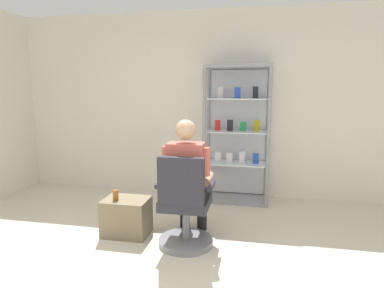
{
  "coord_description": "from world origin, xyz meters",
  "views": [
    {
      "loc": [
        0.67,
        -1.85,
        1.58
      ],
      "look_at": [
        -0.0,
        1.54,
        1.0
      ],
      "focal_mm": 30.67,
      "sensor_mm": 36.0,
      "label": 1
    }
  ],
  "objects_px": {
    "office_chair": "(185,210)",
    "tea_glass": "(116,195)",
    "display_cabinet_main": "(237,134)",
    "seated_shopkeeper": "(188,175)",
    "storage_crate": "(127,217)"
  },
  "relations": [
    {
      "from": "office_chair",
      "to": "tea_glass",
      "type": "relative_size",
      "value": 8.73
    },
    {
      "from": "display_cabinet_main",
      "to": "seated_shopkeeper",
      "type": "relative_size",
      "value": 1.47
    },
    {
      "from": "display_cabinet_main",
      "to": "seated_shopkeeper",
      "type": "bearing_deg",
      "value": -106.12
    },
    {
      "from": "seated_shopkeeper",
      "to": "storage_crate",
      "type": "height_order",
      "value": "seated_shopkeeper"
    },
    {
      "from": "office_chair",
      "to": "display_cabinet_main",
      "type": "bearing_deg",
      "value": 75.47
    },
    {
      "from": "storage_crate",
      "to": "tea_glass",
      "type": "distance_m",
      "value": 0.28
    },
    {
      "from": "display_cabinet_main",
      "to": "tea_glass",
      "type": "xyz_separation_m",
      "value": [
        -1.19,
        -1.47,
        -0.5
      ]
    },
    {
      "from": "display_cabinet_main",
      "to": "tea_glass",
      "type": "height_order",
      "value": "display_cabinet_main"
    },
    {
      "from": "office_chair",
      "to": "seated_shopkeeper",
      "type": "relative_size",
      "value": 0.74
    },
    {
      "from": "tea_glass",
      "to": "office_chair",
      "type": "bearing_deg",
      "value": -7.97
    },
    {
      "from": "office_chair",
      "to": "storage_crate",
      "type": "height_order",
      "value": "office_chair"
    },
    {
      "from": "office_chair",
      "to": "storage_crate",
      "type": "distance_m",
      "value": 0.73
    },
    {
      "from": "tea_glass",
      "to": "seated_shopkeeper",
      "type": "bearing_deg",
      "value": 3.93
    },
    {
      "from": "seated_shopkeeper",
      "to": "storage_crate",
      "type": "xyz_separation_m",
      "value": [
        -0.69,
        -0.0,
        -0.51
      ]
    },
    {
      "from": "seated_shopkeeper",
      "to": "office_chair",
      "type": "bearing_deg",
      "value": -90.02
    }
  ]
}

